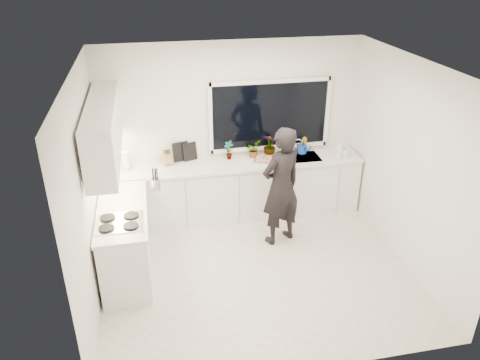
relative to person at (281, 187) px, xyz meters
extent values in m
cube|color=beige|center=(-0.49, -0.62, -0.89)|extent=(4.00, 3.50, 0.02)
cube|color=white|center=(-0.49, 1.14, 0.47)|extent=(4.00, 0.02, 2.70)
cube|color=white|center=(-2.50, -0.62, 0.47)|extent=(0.02, 3.50, 2.70)
cube|color=white|center=(1.52, -0.62, 0.47)|extent=(0.02, 3.50, 2.70)
cube|color=white|center=(-0.49, -0.62, 1.83)|extent=(4.00, 3.50, 0.02)
cube|color=black|center=(0.11, 1.11, 0.67)|extent=(1.80, 0.02, 1.00)
cube|color=white|center=(-0.49, 0.83, -0.44)|extent=(3.92, 0.58, 0.88)
cube|color=white|center=(-2.16, -0.27, -0.44)|extent=(0.58, 1.60, 0.88)
cube|color=silver|center=(-0.49, 0.82, 0.02)|extent=(3.94, 0.62, 0.04)
cube|color=silver|center=(-2.16, -0.27, 0.02)|extent=(0.62, 1.60, 0.04)
cube|color=white|center=(-2.28, 0.08, 0.97)|extent=(0.34, 2.10, 0.70)
cube|color=silver|center=(0.56, 0.83, -0.01)|extent=(0.58, 0.42, 0.14)
cylinder|color=silver|center=(0.56, 1.03, 0.15)|extent=(0.03, 0.03, 0.22)
cube|color=black|center=(-2.18, -0.62, 0.06)|extent=(0.56, 0.48, 0.03)
imported|color=black|center=(0.00, 0.00, 0.00)|extent=(0.75, 0.64, 1.75)
cube|color=#BCBCC0|center=(0.06, 0.80, 0.06)|extent=(0.59, 0.51, 0.03)
cube|color=red|center=(0.06, 0.80, 0.07)|extent=(0.54, 0.45, 0.01)
cylinder|color=#1344B3|center=(0.63, 0.99, 0.11)|extent=(0.15, 0.15, 0.13)
cylinder|color=white|center=(-2.11, 0.93, 0.17)|extent=(0.15, 0.15, 0.26)
cube|color=olive|center=(-1.51, 0.97, 0.15)|extent=(0.15, 0.13, 0.22)
cylinder|color=#B5B5BA|center=(-1.71, 0.18, 0.12)|extent=(0.16, 0.16, 0.16)
cube|color=black|center=(-1.15, 1.07, 0.18)|extent=(0.21, 0.09, 0.28)
cube|color=black|center=(-1.29, 1.07, 0.19)|extent=(0.25, 0.09, 0.30)
imported|color=#26662D|center=(-0.56, 0.99, 0.19)|extent=(0.18, 0.19, 0.30)
imported|color=#26662D|center=(-0.17, 0.99, 0.17)|extent=(0.29, 0.30, 0.26)
imported|color=#26662D|center=(0.09, 0.99, 0.21)|extent=(0.27, 0.27, 0.34)
imported|color=#26662D|center=(0.64, 0.99, 0.17)|extent=(0.15, 0.17, 0.26)
imported|color=#D8BF66|center=(1.13, 0.68, 0.20)|extent=(0.17, 0.17, 0.31)
imported|color=#D8BF66|center=(1.21, 0.68, 0.15)|extent=(0.12, 0.11, 0.21)
camera|label=1|loc=(-1.71, -5.56, 2.99)|focal=35.00mm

